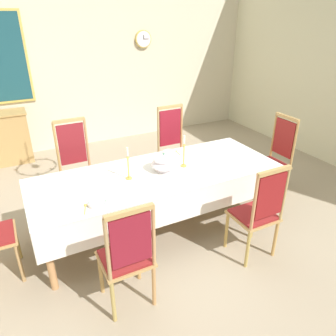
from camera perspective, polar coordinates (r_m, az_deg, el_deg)
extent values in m
cube|color=tan|center=(4.14, -2.16, -10.21)|extent=(7.05, 6.37, 0.04)
cube|color=beige|center=(6.45, -15.52, 19.21)|extent=(7.05, 0.08, 3.51)
cylinder|color=tan|center=(3.27, -20.46, -14.94)|extent=(0.07, 0.07, 0.74)
cylinder|color=tan|center=(4.25, 17.13, -4.20)|extent=(0.07, 0.07, 0.74)
cylinder|color=tan|center=(3.97, -22.31, -7.41)|extent=(0.07, 0.07, 0.74)
cylinder|color=tan|center=(4.81, 10.31, 0.25)|extent=(0.07, 0.07, 0.74)
cube|color=tan|center=(3.71, -1.90, -1.80)|extent=(2.73, 0.93, 0.08)
cube|color=tan|center=(3.68, -1.91, -1.05)|extent=(2.85, 1.05, 0.03)
cube|color=white|center=(3.67, -1.91, -0.81)|extent=(2.87, 1.07, 0.00)
cube|color=white|center=(3.35, 2.04, -7.11)|extent=(2.87, 0.00, 0.35)
cube|color=white|center=(4.18, -4.99, -0.04)|extent=(2.87, 0.00, 0.35)
cube|color=white|center=(3.49, -23.74, -8.17)|extent=(0.00, 1.07, 0.35)
cube|color=white|center=(4.48, 14.80, 0.99)|extent=(0.00, 1.07, 0.35)
cylinder|color=#B2894D|center=(3.20, -11.91, -17.98)|extent=(0.04, 0.04, 0.46)
cylinder|color=tan|center=(3.28, -5.29, -16.15)|extent=(0.04, 0.04, 0.46)
cylinder|color=tan|center=(2.96, -9.77, -22.45)|extent=(0.04, 0.04, 0.46)
cylinder|color=tan|center=(3.04, -2.53, -20.26)|extent=(0.04, 0.04, 0.46)
cube|color=tan|center=(2.95, -7.65, -15.82)|extent=(0.44, 0.42, 0.03)
cube|color=maroon|center=(2.93, -7.68, -15.46)|extent=(0.40, 0.38, 0.02)
cylinder|color=tan|center=(2.56, -10.76, -14.39)|extent=(0.03, 0.03, 0.60)
cylinder|color=tan|center=(2.66, -2.57, -12.12)|extent=(0.03, 0.03, 0.60)
cube|color=maroon|center=(2.59, -6.61, -12.76)|extent=(0.34, 0.02, 0.45)
cube|color=tan|center=(2.43, -6.93, -7.82)|extent=(0.40, 0.04, 0.04)
cylinder|color=tan|center=(4.35, -12.23, -4.98)|extent=(0.04, 0.04, 0.46)
cylinder|color=tan|center=(4.29, -17.12, -6.07)|extent=(0.04, 0.04, 0.46)
cylinder|color=tan|center=(4.65, -13.47, -2.91)|extent=(0.04, 0.04, 0.46)
cylinder|color=tan|center=(4.60, -18.03, -3.90)|extent=(0.04, 0.04, 0.46)
cube|color=tan|center=(4.35, -15.58, -1.67)|extent=(0.44, 0.42, 0.03)
cube|color=maroon|center=(4.34, -15.62, -1.39)|extent=(0.40, 0.38, 0.02)
cylinder|color=tan|center=(4.41, -14.26, 4.15)|extent=(0.03, 0.03, 0.71)
cylinder|color=tan|center=(4.35, -19.22, 3.17)|extent=(0.03, 0.03, 0.71)
cube|color=maroon|center=(4.36, -16.78, 4.10)|extent=(0.34, 0.02, 0.54)
cube|color=tan|center=(4.26, -17.34, 8.11)|extent=(0.40, 0.04, 0.04)
cylinder|color=tan|center=(3.70, 10.42, -10.86)|extent=(0.04, 0.04, 0.46)
cylinder|color=#B18F4A|center=(3.91, 14.94, -9.14)|extent=(0.04, 0.04, 0.46)
cylinder|color=tan|center=(3.49, 14.04, -13.89)|extent=(0.04, 0.04, 0.46)
cylinder|color=tan|center=(3.71, 18.62, -11.84)|extent=(0.04, 0.04, 0.46)
cube|color=tan|center=(3.56, 14.96, -8.27)|extent=(0.44, 0.42, 0.03)
cube|color=maroon|center=(3.55, 15.00, -7.94)|extent=(0.40, 0.38, 0.02)
cylinder|color=tan|center=(3.16, 15.18, -6.20)|extent=(0.03, 0.03, 0.61)
cylinder|color=tan|center=(3.41, 20.12, -4.42)|extent=(0.03, 0.03, 0.61)
cube|color=maroon|center=(3.27, 17.82, -4.82)|extent=(0.34, 0.02, 0.46)
cube|color=tan|center=(3.14, 18.49, -0.53)|extent=(0.40, 0.04, 0.04)
cylinder|color=tan|center=(4.84, 4.38, -1.02)|extent=(0.04, 0.04, 0.46)
cylinder|color=tan|center=(4.67, 0.38, -1.99)|extent=(0.04, 0.04, 0.46)
cylinder|color=tan|center=(5.12, 2.29, 0.61)|extent=(0.04, 0.04, 0.46)
cylinder|color=tan|center=(4.96, -1.54, -0.25)|extent=(0.04, 0.04, 0.46)
cube|color=tan|center=(4.79, 1.41, 1.96)|extent=(0.44, 0.42, 0.03)
cube|color=maroon|center=(4.78, 1.42, 2.23)|extent=(0.40, 0.38, 0.02)
cylinder|color=tan|center=(4.90, 2.41, 7.13)|extent=(0.03, 0.03, 0.71)
cylinder|color=tan|center=(4.73, -1.74, 6.43)|extent=(0.03, 0.03, 0.71)
cube|color=maroon|center=(4.80, 0.37, 7.19)|extent=(0.34, 0.02, 0.54)
cube|color=tan|center=(4.70, 0.38, 10.88)|extent=(0.40, 0.04, 0.04)
cylinder|color=tan|center=(3.85, -25.40, -11.69)|extent=(0.04, 0.04, 0.46)
cylinder|color=tan|center=(3.55, -24.94, -15.18)|extent=(0.04, 0.04, 0.46)
cylinder|color=tan|center=(4.62, 17.30, -3.61)|extent=(0.04, 0.04, 0.46)
cylinder|color=tan|center=(4.86, 14.28, -1.68)|extent=(0.04, 0.04, 0.46)
cylinder|color=tan|center=(4.86, 20.39, -2.58)|extent=(0.04, 0.04, 0.46)
cylinder|color=tan|center=(5.09, 17.36, -0.79)|extent=(0.04, 0.04, 0.46)
cube|color=tan|center=(4.75, 17.72, 0.44)|extent=(0.42, 0.44, 0.03)
cube|color=maroon|center=(4.74, 17.76, 0.71)|extent=(0.38, 0.40, 0.02)
cylinder|color=#B1854A|center=(4.63, 21.64, 3.84)|extent=(0.03, 0.03, 0.67)
cylinder|color=tan|center=(4.87, 18.32, 5.45)|extent=(0.03, 0.03, 0.67)
cube|color=maroon|center=(4.74, 20.00, 5.04)|extent=(0.02, 0.34, 0.51)
cube|color=tan|center=(4.65, 20.56, 8.50)|extent=(0.04, 0.40, 0.04)
cylinder|color=white|center=(3.70, -0.76, -0.38)|extent=(0.16, 0.16, 0.02)
ellipsoid|color=white|center=(3.67, -0.77, 0.67)|extent=(0.29, 0.29, 0.13)
ellipsoid|color=white|center=(3.63, -0.78, 1.73)|extent=(0.26, 0.26, 0.10)
sphere|color=#42785C|center=(3.61, -0.78, 2.53)|extent=(0.03, 0.03, 0.03)
cylinder|color=gold|center=(3.55, -6.99, -1.82)|extent=(0.07, 0.07, 0.02)
cylinder|color=gold|center=(3.49, -7.10, 0.06)|extent=(0.02, 0.02, 0.24)
cone|color=gold|center=(3.44, -7.22, 1.98)|extent=(0.04, 0.04, 0.02)
cylinder|color=silver|center=(3.41, -7.27, 2.90)|extent=(0.02, 0.02, 0.10)
cylinder|color=gold|center=(3.81, 2.80, 0.41)|extent=(0.07, 0.07, 0.02)
cylinder|color=gold|center=(3.76, 2.85, 2.30)|extent=(0.02, 0.02, 0.26)
cone|color=gold|center=(3.70, 2.90, 4.22)|extent=(0.04, 0.04, 0.02)
cylinder|color=silver|center=(3.68, 2.92, 5.09)|extent=(0.02, 0.02, 0.10)
cylinder|color=white|center=(4.13, 0.21, 2.74)|extent=(0.17, 0.17, 0.04)
cylinder|color=white|center=(4.13, 0.21, 2.82)|extent=(0.14, 0.14, 0.03)
torus|color=#42785C|center=(4.12, 0.21, 2.98)|extent=(0.17, 0.17, 0.01)
cylinder|color=white|center=(3.13, -12.51, -6.24)|extent=(0.18, 0.18, 0.04)
cylinder|color=white|center=(3.13, -12.52, -6.16)|extent=(0.14, 0.14, 0.03)
torus|color=#42785C|center=(3.12, -12.54, -6.01)|extent=(0.17, 0.17, 0.01)
cube|color=gold|center=(4.16, 1.84, 2.64)|extent=(0.02, 0.14, 0.00)
ellipsoid|color=gold|center=(4.23, 1.37, 3.08)|extent=(0.03, 0.05, 0.01)
cube|color=gold|center=(3.09, -14.60, -7.28)|extent=(0.05, 0.14, 0.00)
ellipsoid|color=gold|center=(3.16, -14.53, -6.43)|extent=(0.03, 0.05, 0.01)
cube|color=tan|center=(6.48, -26.80, 5.35)|extent=(0.59, 0.01, 0.70)
cylinder|color=#D1B251|center=(6.74, -4.46, 22.00)|extent=(0.33, 0.05, 0.33)
cylinder|color=white|center=(6.72, -4.36, 21.99)|extent=(0.29, 0.01, 0.29)
cube|color=black|center=(6.71, -4.35, 22.30)|extent=(0.01, 0.00, 0.08)
cube|color=black|center=(6.73, -3.97, 22.01)|extent=(0.12, 0.00, 0.01)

